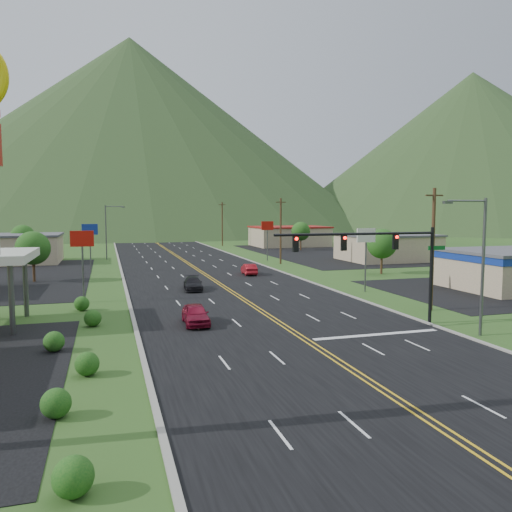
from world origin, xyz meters
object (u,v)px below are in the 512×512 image
object	(u,v)px
streetlight_west	(108,228)
car_red_near	(196,315)
traffic_signal	(382,252)
car_red_far	(249,269)
streetlight_east	(479,257)
car_dark_mid	(193,284)

from	to	relation	value
streetlight_west	car_red_near	distance (m)	52.10
traffic_signal	car_red_far	xyz separation A→B (m)	(-1.14, 29.98, -4.65)
traffic_signal	car_red_near	distance (m)	13.95
streetlight_east	traffic_signal	bearing A→B (deg)	139.61
car_dark_mid	car_red_far	world-z (taller)	car_red_far
traffic_signal	streetlight_east	distance (m)	6.17
car_red_near	car_dark_mid	world-z (taller)	car_red_near
traffic_signal	car_dark_mid	xyz separation A→B (m)	(-10.02, 19.80, -4.68)
streetlight_west	car_red_near	xyz separation A→B (m)	(5.75, -51.59, -4.45)
car_red_near	car_dark_mid	bearing A→B (deg)	83.28
traffic_signal	car_red_far	distance (m)	30.36
streetlight_east	streetlight_west	xyz separation A→B (m)	(-22.86, 60.00, 0.00)
car_red_near	car_dark_mid	distance (m)	15.57
car_red_near	car_red_far	bearing A→B (deg)	68.31
streetlight_east	car_red_near	size ratio (longest dim) A/B	2.10
streetlight_east	car_red_far	distance (m)	34.77
streetlight_west	car_red_far	distance (m)	31.42
streetlight_east	car_red_far	world-z (taller)	streetlight_east
traffic_signal	car_red_far	size ratio (longest dim) A/B	3.17
traffic_signal	car_dark_mid	size ratio (longest dim) A/B	2.92
traffic_signal	car_red_far	world-z (taller)	traffic_signal
traffic_signal	car_dark_mid	distance (m)	22.68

